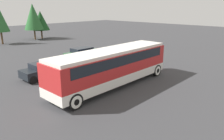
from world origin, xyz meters
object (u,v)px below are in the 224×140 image
(parked_car_mid, at_px, (83,53))
(parked_car_far, at_px, (98,59))
(parked_car_near, at_px, (46,70))
(tour_bus, at_px, (113,64))

(parked_car_mid, xyz_separation_m, parked_car_far, (-1.00, -3.65, 0.03))
(parked_car_near, bearing_deg, parked_car_far, -3.44)
(tour_bus, bearing_deg, parked_car_mid, 63.56)
(tour_bus, bearing_deg, parked_car_near, 112.61)
(tour_bus, relative_size, parked_car_mid, 2.36)
(parked_car_far, bearing_deg, tour_bus, -122.99)
(tour_bus, xyz_separation_m, parked_car_far, (3.51, 5.41, -1.06))
(tour_bus, xyz_separation_m, parked_car_near, (-2.40, 5.77, -1.07))
(tour_bus, distance_m, parked_car_mid, 10.18)
(tour_bus, height_order, parked_car_mid, tour_bus)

